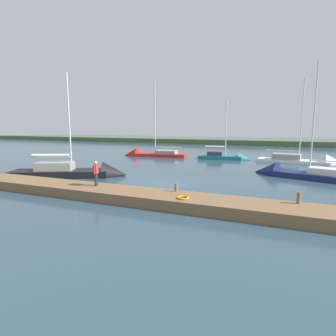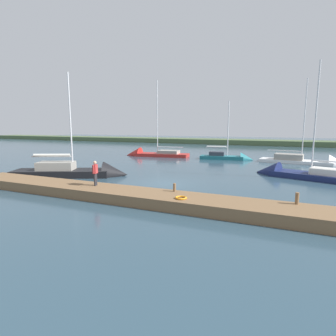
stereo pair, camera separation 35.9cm
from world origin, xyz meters
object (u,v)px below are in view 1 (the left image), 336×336
mooring_post_near (299,198)px  mooring_post_far (176,187)px  sailboat_mid_channel (294,175)px  sailboat_outer_mooring (228,158)px  person_on_dock (96,172)px  sailboat_inner_slip (148,155)px  life_ring_buoy (183,198)px  sailboat_far_left (79,174)px  sailboat_far_right (308,163)px

mooring_post_near → mooring_post_far: mooring_post_near is taller
mooring_post_far → sailboat_mid_channel: bearing=-120.3°
sailboat_outer_mooring → person_on_dock: size_ratio=5.31×
mooring_post_far → sailboat_inner_slip: 25.70m
life_ring_buoy → sailboat_far_left: bearing=-25.1°
sailboat_far_left → sailboat_outer_mooring: sailboat_far_left is taller
life_ring_buoy → sailboat_outer_mooring: sailboat_outer_mooring is taller
mooring_post_near → mooring_post_far: 6.76m
sailboat_far_right → mooring_post_near: bearing=-89.0°
mooring_post_near → sailboat_mid_channel: sailboat_mid_channel is taller
life_ring_buoy → sailboat_far_left: sailboat_far_left is taller
mooring_post_near → person_on_dock: bearing=2.8°
sailboat_mid_channel → person_on_dock: 17.79m
sailboat_mid_channel → sailboat_far_right: 10.24m
person_on_dock → mooring_post_near: bearing=165.6°
sailboat_inner_slip → person_on_dock: size_ratio=7.54×
mooring_post_far → sailboat_outer_mooring: sailboat_outer_mooring is taller
sailboat_outer_mooring → mooring_post_far: bearing=-95.8°
life_ring_buoy → mooring_post_near: bearing=-166.5°
mooring_post_near → life_ring_buoy: size_ratio=0.92×
mooring_post_far → person_on_dock: bearing=6.2°
mooring_post_far → sailboat_far_left: (11.26, -4.33, -0.64)m
sailboat_far_left → sailboat_far_right: size_ratio=0.90×
sailboat_outer_mooring → sailboat_mid_channel: bearing=-61.3°
mooring_post_near → sailboat_mid_channel: size_ratio=0.05×
sailboat_outer_mooring → person_on_dock: bearing=-109.3°
mooring_post_near → sailboat_far_right: (-2.25, -22.03, -0.80)m
sailboat_far_left → sailboat_outer_mooring: 20.96m
sailboat_far_left → sailboat_outer_mooring: size_ratio=1.17×
mooring_post_far → life_ring_buoy: 1.70m
sailboat_inner_slip → sailboat_outer_mooring: bearing=175.4°
mooring_post_far → sailboat_far_right: size_ratio=0.04×
sailboat_mid_channel → sailboat_far_left: 19.81m
sailboat_far_right → sailboat_inner_slip: size_ratio=0.91×
sailboat_outer_mooring → person_on_dock: (4.52, 23.18, 1.42)m
sailboat_far_left → sailboat_outer_mooring: (-10.30, -18.25, -0.07)m
life_ring_buoy → sailboat_mid_channel: bearing=-114.4°
life_ring_buoy → sailboat_outer_mooring: size_ratio=0.07×
sailboat_far_right → sailboat_inner_slip: 22.10m
sailboat_far_right → person_on_dock: sailboat_far_right is taller
sailboat_far_right → sailboat_mid_channel: bearing=-94.4°
sailboat_inner_slip → life_ring_buoy: bearing=114.0°
sailboat_mid_channel → sailboat_inner_slip: 22.51m
mooring_post_far → sailboat_outer_mooring: (0.96, -22.58, -0.71)m
life_ring_buoy → sailboat_outer_mooring: 24.06m
life_ring_buoy → person_on_dock: person_on_dock is taller
mooring_post_near → sailboat_far_left: (18.02, -4.33, -0.70)m
mooring_post_near → sailboat_inner_slip: size_ratio=0.05×
mooring_post_far → mooring_post_near: bearing=180.0°
mooring_post_far → sailboat_inner_slip: bearing=-59.4°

